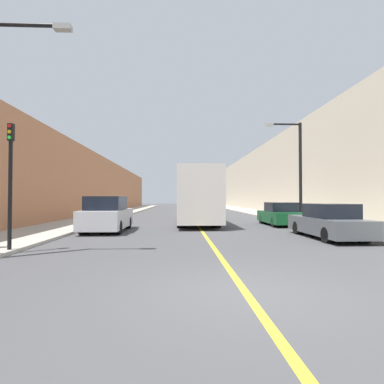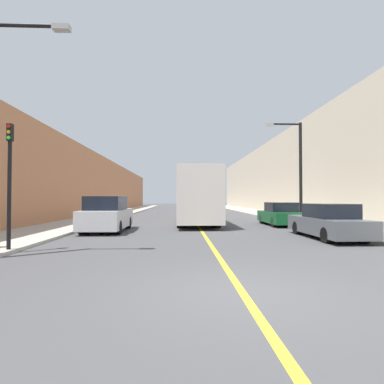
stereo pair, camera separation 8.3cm
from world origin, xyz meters
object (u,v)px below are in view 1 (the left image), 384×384
at_px(traffic_light, 10,180).
at_px(car_right_mid, 280,215).
at_px(parked_suv_left, 107,215).
at_px(bus, 196,196).
at_px(street_lamp_right, 297,165).
at_px(car_right_near, 328,223).

bearing_deg(traffic_light, car_right_mid, 38.36).
relative_size(parked_suv_left, car_right_mid, 1.08).
distance_m(bus, street_lamp_right, 7.06).
height_order(bus, car_right_near, bus).
height_order(car_right_near, car_right_mid, car_right_near).
bearing_deg(parked_suv_left, traffic_light, -103.99).
bearing_deg(street_lamp_right, traffic_light, -144.32).
bearing_deg(bus, car_right_near, -57.05).
bearing_deg(bus, car_right_mid, -19.72).
height_order(parked_suv_left, street_lamp_right, street_lamp_right).
bearing_deg(car_right_near, street_lamp_right, 79.55).
bearing_deg(street_lamp_right, car_right_mid, 177.19).
relative_size(bus, parked_suv_left, 2.32).
distance_m(bus, car_right_near, 9.88).
bearing_deg(bus, traffic_light, -119.96).
relative_size(car_right_near, traffic_light, 1.18).
distance_m(parked_suv_left, street_lamp_right, 12.23).
bearing_deg(parked_suv_left, car_right_mid, 16.85).
bearing_deg(car_right_mid, bus, 160.28).
distance_m(parked_suv_left, car_right_near, 10.77).
relative_size(car_right_near, street_lamp_right, 0.72).
distance_m(car_right_mid, traffic_light, 15.22).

